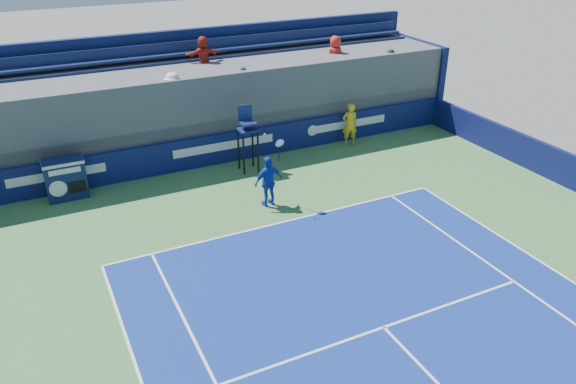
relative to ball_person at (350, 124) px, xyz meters
name	(u,v)px	position (x,y,z in m)	size (l,w,h in m)	color
ball_person	(350,124)	(0.00, 0.00, 0.00)	(0.64, 0.42, 1.77)	yellow
back_hoarding	(224,148)	(-5.28, 0.55, -0.29)	(20.40, 0.21, 1.20)	#0D144C
match_clock	(65,178)	(-11.06, 0.07, -0.15)	(1.32, 0.74, 1.40)	#0E1B48
umpire_chair	(247,132)	(-4.72, -0.52, 0.63)	(0.72, 0.72, 2.48)	black
tennis_player	(269,181)	(-5.18, -3.41, -0.02)	(1.04, 0.53, 2.57)	#1437A9
stadium_seating	(205,102)	(-5.27, 2.60, 0.95)	(21.00, 4.05, 4.40)	#57565C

